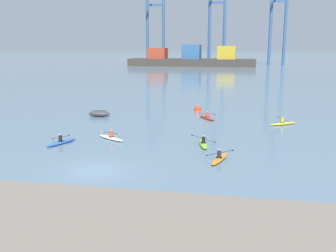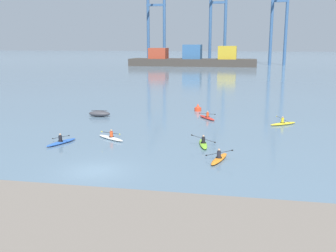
% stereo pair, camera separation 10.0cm
% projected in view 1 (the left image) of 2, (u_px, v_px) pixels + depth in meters
% --- Properties ---
extents(ground_plane, '(800.00, 800.00, 0.00)m').
position_uv_depth(ground_plane, '(95.00, 171.00, 27.31)').
color(ground_plane, slate).
extents(container_barge, '(48.14, 10.06, 8.07)m').
position_uv_depth(container_barge, '(192.00, 59.00, 150.50)').
color(container_barge, '#38332D').
rests_on(container_barge, ground).
extents(gantry_crane_west, '(8.12, 18.63, 35.64)m').
position_uv_depth(gantry_crane_west, '(155.00, 18.00, 163.60)').
color(gantry_crane_west, '#335684').
rests_on(gantry_crane_west, ground).
extents(gantry_crane_west_mid, '(7.25, 18.60, 39.65)m').
position_uv_depth(gantry_crane_west_mid, '(217.00, 16.00, 158.69)').
color(gantry_crane_west_mid, '#335684').
rests_on(gantry_crane_west_mid, ground).
extents(gantry_crane_east_mid, '(6.80, 20.43, 37.32)m').
position_uv_depth(gantry_crane_east_mid, '(279.00, 15.00, 152.94)').
color(gantry_crane_east_mid, '#335684').
rests_on(gantry_crane_east_mid, ground).
extents(capsized_dinghy, '(2.66, 1.24, 0.76)m').
position_uv_depth(capsized_dinghy, '(99.00, 114.00, 47.37)').
color(capsized_dinghy, '#38383D').
rests_on(capsized_dinghy, ground).
extents(channel_buoy, '(0.90, 0.90, 1.00)m').
position_uv_depth(channel_buoy, '(198.00, 108.00, 51.26)').
color(channel_buoy, red).
rests_on(channel_buoy, ground).
extents(kayak_yellow, '(3.10, 2.50, 0.95)m').
position_uv_depth(kayak_yellow, '(283.00, 123.00, 42.63)').
color(kayak_yellow, yellow).
rests_on(kayak_yellow, ground).
extents(kayak_red, '(2.41, 3.15, 0.95)m').
position_uv_depth(kayak_red, '(207.00, 117.00, 45.98)').
color(kayak_red, red).
rests_on(kayak_red, ground).
extents(kayak_orange, '(2.15, 3.44, 1.01)m').
position_uv_depth(kayak_orange, '(219.00, 158.00, 29.68)').
color(kayak_orange, orange).
rests_on(kayak_orange, ground).
extents(kayak_white, '(3.17, 2.37, 0.97)m').
position_uv_depth(kayak_white, '(111.00, 138.00, 36.18)').
color(kayak_white, silver).
rests_on(kayak_white, ground).
extents(kayak_lime, '(2.17, 3.45, 1.01)m').
position_uv_depth(kayak_lime, '(203.00, 143.00, 34.06)').
color(kayak_lime, '#7ABC2D').
rests_on(kayak_lime, ground).
extents(kayak_blue, '(2.10, 3.39, 0.95)m').
position_uv_depth(kayak_blue, '(61.00, 142.00, 34.58)').
color(kayak_blue, '#2856B2').
rests_on(kayak_blue, ground).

